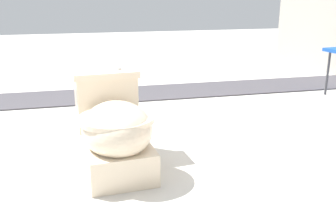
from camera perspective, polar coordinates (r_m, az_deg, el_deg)
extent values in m
plane|color=beige|center=(2.44, -14.78, -5.95)|extent=(14.00, 14.00, 0.00)
cube|color=#423F44|center=(3.70, -6.82, 2.54)|extent=(0.56, 8.00, 0.01)
cube|color=beige|center=(2.18, -7.72, -5.95)|extent=(0.63, 0.39, 0.17)
ellipsoid|color=beige|center=(2.03, -7.39, -2.44)|extent=(0.47, 0.39, 0.28)
cylinder|color=beige|center=(2.01, -7.45, -0.94)|extent=(0.42, 0.42, 0.03)
cube|color=beige|center=(2.30, -8.94, 1.43)|extent=(0.21, 0.35, 0.30)
cube|color=beige|center=(2.26, -9.13, 5.53)|extent=(0.23, 0.38, 0.04)
cylinder|color=silver|center=(2.27, -7.16, 6.28)|extent=(0.02, 0.02, 0.01)
cylinder|color=#38383D|center=(3.94, 22.15, 5.22)|extent=(0.02, 0.02, 0.40)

